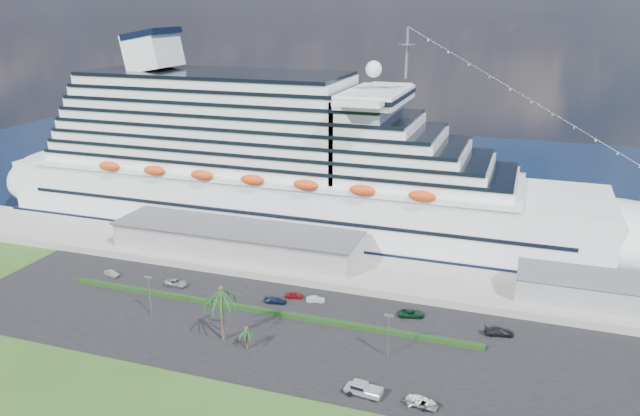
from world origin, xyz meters
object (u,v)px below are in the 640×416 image
at_px(cruise_ship, 286,170).
at_px(boat_trailer, 422,402).
at_px(parked_car_3, 276,300).
at_px(pickup_truck, 363,389).

xyz_separation_m(cruise_ship, boat_trailer, (49.83, -68.46, -15.47)).
bearing_deg(cruise_ship, boat_trailer, -53.95).
height_order(parked_car_3, pickup_truck, pickup_truck).
distance_m(pickup_truck, boat_trailer, 9.42).
height_order(cruise_ship, parked_car_3, cruise_ship).
bearing_deg(parked_car_3, pickup_truck, -144.74).
height_order(parked_car_3, boat_trailer, boat_trailer).
bearing_deg(cruise_ship, parked_car_3, -71.01).
distance_m(cruise_ship, pickup_truck, 80.83).
relative_size(cruise_ship, parked_car_3, 42.65).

